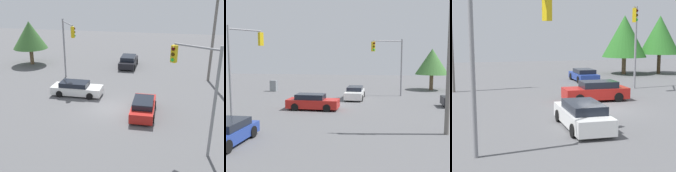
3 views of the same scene
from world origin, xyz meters
The scene contains 8 objects.
ground_plane centered at (0.00, 0.00, 0.00)m, with size 80.00×80.00×0.00m, color #5B5B5E.
sedan_blue centered at (-2.81, -12.66, 0.61)m, with size 2.03×4.34×1.23m.
sedan_white centered at (2.45, 3.86, 0.65)m, with size 1.91×4.73×1.32m.
sedan_red centered at (-0.58, -2.73, 0.66)m, with size 4.44×1.91×1.36m.
traffic_signal_main centered at (-5.10, -6.24, 4.61)m, with size 1.65×2.76×6.86m.
traffic_signal_cross centered at (6.22, 5.93, 4.45)m, with size 3.47×2.50×6.50m.
tree_left centered at (-13.42, -16.98, 4.53)m, with size 4.66×4.66×6.77m.
tree_corner centered at (-9.21, -17.51, 4.37)m, with size 5.13×5.13×6.76m.
Camera 3 is at (7.29, 19.41, 4.48)m, focal length 55.00 mm.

